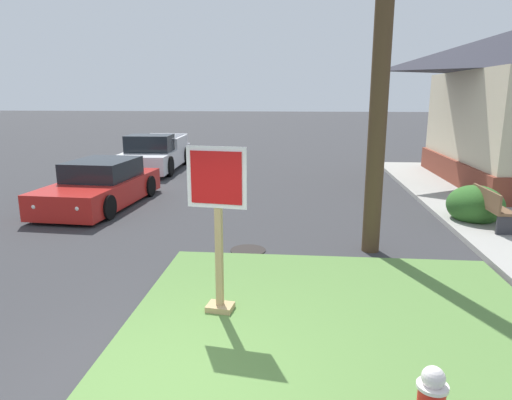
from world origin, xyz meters
TOP-DOWN VIEW (x-y plane):
  - ground_plane at (0.00, 0.00)m, footprint 160.00×160.00m
  - grass_corner_patch at (2.04, 1.32)m, footprint 5.62×5.62m
  - sidewalk_strip at (6.05, 6.31)m, footprint 2.20×19.95m
  - stop_sign at (0.42, 1.79)m, footprint 0.80×0.33m
  - manhole_cover at (0.52, 4.52)m, footprint 0.70×0.70m
  - parked_sedan_red at (-3.96, 7.93)m, footprint 2.13×4.46m
  - pickup_truck_white at (-4.35, 13.98)m, footprint 2.24×5.13m
  - street_bench at (5.78, 6.33)m, footprint 0.44×1.43m
  - shrub_by_curb at (5.67, 6.92)m, footprint 1.30×1.30m

SIDE VIEW (x-z plane):
  - ground_plane at x=0.00m, z-range 0.00..0.00m
  - manhole_cover at x=0.52m, z-range 0.00..0.02m
  - grass_corner_patch at x=2.04m, z-range 0.00..0.08m
  - sidewalk_strip at x=6.05m, z-range 0.00..0.12m
  - shrub_by_curb at x=5.67m, z-range 0.00..0.93m
  - parked_sedan_red at x=-3.96m, z-range -0.08..1.17m
  - street_bench at x=5.78m, z-range 0.16..1.01m
  - pickup_truck_white at x=-4.35m, z-range -0.12..1.36m
  - stop_sign at x=0.42m, z-range 0.09..2.39m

